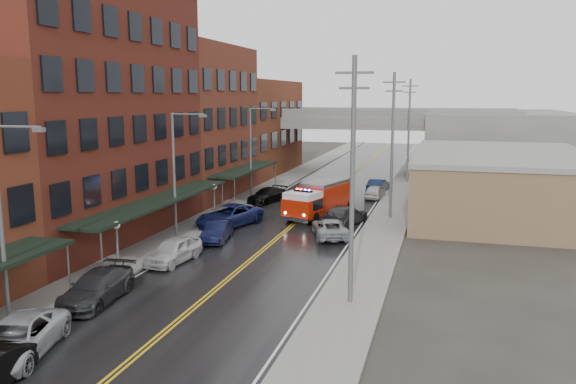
# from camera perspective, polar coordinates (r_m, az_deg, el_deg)

# --- Properties ---
(road) EXTENTS (11.00, 160.00, 0.02)m
(road) POSITION_cam_1_polar(r_m,az_deg,el_deg) (43.94, 0.27, -3.57)
(road) COLOR black
(road) RESTS_ON ground
(sidewalk_left) EXTENTS (3.00, 160.00, 0.15)m
(sidewalk_left) POSITION_cam_1_polar(r_m,az_deg,el_deg) (46.36, -8.47, -2.88)
(sidewalk_left) COLOR slate
(sidewalk_left) RESTS_ON ground
(sidewalk_right) EXTENTS (3.00, 160.00, 0.15)m
(sidewalk_right) POSITION_cam_1_polar(r_m,az_deg,el_deg) (42.62, 9.80, -4.05)
(sidewalk_right) COLOR slate
(sidewalk_right) RESTS_ON ground
(curb_left) EXTENTS (0.30, 160.00, 0.15)m
(curb_left) POSITION_cam_1_polar(r_m,az_deg,el_deg) (45.72, -6.58, -3.02)
(curb_left) COLOR gray
(curb_left) RESTS_ON ground
(curb_right) EXTENTS (0.30, 160.00, 0.15)m
(curb_right) POSITION_cam_1_polar(r_m,az_deg,el_deg) (42.81, 7.60, -3.93)
(curb_right) COLOR gray
(curb_right) RESTS_ON ground
(brick_building_b) EXTENTS (9.00, 20.00, 18.00)m
(brick_building_b) POSITION_cam_1_polar(r_m,az_deg,el_deg) (42.21, -20.27, 7.61)
(brick_building_b) COLOR #5D2518
(brick_building_b) RESTS_ON ground
(brick_building_c) EXTENTS (9.00, 15.00, 15.00)m
(brick_building_c) POSITION_cam_1_polar(r_m,az_deg,el_deg) (57.36, -9.85, 6.99)
(brick_building_c) COLOR brown
(brick_building_c) RESTS_ON ground
(brick_building_far) EXTENTS (9.00, 20.00, 12.00)m
(brick_building_far) POSITION_cam_1_polar(r_m,az_deg,el_deg) (73.60, -3.91, 6.54)
(brick_building_far) COLOR brown
(brick_building_far) RESTS_ON ground
(tan_building) EXTENTS (14.00, 22.00, 5.00)m
(tan_building) POSITION_cam_1_polar(r_m,az_deg,el_deg) (51.98, 20.64, 0.68)
(tan_building) COLOR olive
(tan_building) RESTS_ON ground
(right_far_block) EXTENTS (18.00, 30.00, 8.00)m
(right_far_block) POSITION_cam_1_polar(r_m,az_deg,el_deg) (81.70, 20.41, 4.86)
(right_far_block) COLOR slate
(right_far_block) RESTS_ON ground
(awning_1) EXTENTS (2.60, 18.00, 3.09)m
(awning_1) POSITION_cam_1_polar(r_m,az_deg,el_deg) (39.73, -12.95, -0.87)
(awning_1) COLOR black
(awning_1) RESTS_ON ground
(awning_2) EXTENTS (2.60, 13.00, 3.09)m
(awning_2) POSITION_cam_1_polar(r_m,az_deg,el_deg) (55.51, -4.29, 2.34)
(awning_2) COLOR black
(awning_2) RESTS_ON ground
(globe_lamp_1) EXTENTS (0.44, 0.44, 3.12)m
(globe_lamp_1) POSITION_cam_1_polar(r_m,az_deg,el_deg) (33.45, -17.00, -4.23)
(globe_lamp_1) COLOR #59595B
(globe_lamp_1) RESTS_ON ground
(globe_lamp_2) EXTENTS (0.44, 0.44, 3.12)m
(globe_lamp_2) POSITION_cam_1_polar(r_m,az_deg,el_deg) (45.57, -7.51, -0.21)
(globe_lamp_2) COLOR #59595B
(globe_lamp_2) RESTS_ON ground
(street_lamp_0) EXTENTS (2.64, 0.22, 9.00)m
(street_lamp_0) POSITION_cam_1_polar(r_m,az_deg,el_deg) (26.76, -26.83, -2.02)
(street_lamp_0) COLOR #59595B
(street_lamp_0) RESTS_ON ground
(street_lamp_1) EXTENTS (2.64, 0.22, 9.00)m
(street_lamp_1) POSITION_cam_1_polar(r_m,az_deg,el_deg) (39.83, -11.19, 2.42)
(street_lamp_1) COLOR #59595B
(street_lamp_1) RESTS_ON ground
(street_lamp_2) EXTENTS (2.64, 0.22, 9.00)m
(street_lamp_2) POSITION_cam_1_polar(r_m,az_deg,el_deg) (54.49, -3.57, 4.54)
(street_lamp_2) COLOR #59595B
(street_lamp_2) RESTS_ON ground
(utility_pole_0) EXTENTS (1.80, 0.24, 12.00)m
(utility_pole_0) POSITION_cam_1_polar(r_m,az_deg,el_deg) (26.82, 6.56, 1.44)
(utility_pole_0) COLOR #59595B
(utility_pole_0) RESTS_ON ground
(utility_pole_1) EXTENTS (1.80, 0.24, 12.00)m
(utility_pole_1) POSITION_cam_1_polar(r_m,az_deg,el_deg) (46.55, 10.55, 4.88)
(utility_pole_1) COLOR #59595B
(utility_pole_1) RESTS_ON ground
(utility_pole_2) EXTENTS (1.80, 0.24, 12.00)m
(utility_pole_2) POSITION_cam_1_polar(r_m,az_deg,el_deg) (66.45, 12.17, 6.25)
(utility_pole_2) COLOR #59595B
(utility_pole_2) RESTS_ON ground
(overpass) EXTENTS (40.00, 10.00, 7.50)m
(overpass) POSITION_cam_1_polar(r_m,az_deg,el_deg) (74.20, 6.93, 6.50)
(overpass) COLOR slate
(overpass) RESTS_ON ground
(fire_truck) EXTENTS (4.92, 8.46, 2.94)m
(fire_truck) POSITION_cam_1_polar(r_m,az_deg,el_deg) (47.40, 3.18, -0.64)
(fire_truck) COLOR #B21C08
(fire_truck) RESTS_ON ground
(parked_car_left_2) EXTENTS (3.78, 5.84, 1.50)m
(parked_car_left_2) POSITION_cam_1_polar(r_m,az_deg,el_deg) (25.10, -25.89, -13.29)
(parked_car_left_2) COLOR #ACB0B4
(parked_car_left_2) RESTS_ON ground
(parked_car_left_3) EXTENTS (2.54, 5.35, 1.51)m
(parked_car_left_3) POSITION_cam_1_polar(r_m,az_deg,el_deg) (29.86, -18.84, -9.13)
(parked_car_left_3) COLOR #28282B
(parked_car_left_3) RESTS_ON ground
(parked_car_left_4) EXTENTS (2.31, 4.74, 1.56)m
(parked_car_left_4) POSITION_cam_1_polar(r_m,az_deg,el_deg) (35.33, -11.56, -5.82)
(parked_car_left_4) COLOR silver
(parked_car_left_4) RESTS_ON ground
(parked_car_left_5) EXTENTS (2.23, 4.50, 1.42)m
(parked_car_left_5) POSITION_cam_1_polar(r_m,az_deg,el_deg) (39.99, -7.22, -3.97)
(parked_car_left_5) COLOR black
(parked_car_left_5) RESTS_ON ground
(parked_car_left_6) EXTENTS (4.55, 6.56, 1.66)m
(parked_car_left_6) POSITION_cam_1_polar(r_m,az_deg,el_deg) (44.29, -5.97, -2.42)
(parked_car_left_6) COLOR #151D50
(parked_car_left_6) RESTS_ON ground
(parked_car_left_7) EXTENTS (3.28, 5.20, 1.40)m
(parked_car_left_7) POSITION_cam_1_polar(r_m,az_deg,el_deg) (53.82, -2.15, -0.34)
(parked_car_left_7) COLOR black
(parked_car_left_7) RESTS_ON ground
(parked_car_right_0) EXTENTS (3.76, 5.43, 1.38)m
(parked_car_right_0) POSITION_cam_1_polar(r_m,az_deg,el_deg) (40.76, 4.28, -3.68)
(parked_car_right_0) COLOR gray
(parked_car_right_0) RESTS_ON ground
(parked_car_right_1) EXTENTS (3.54, 5.64, 1.52)m
(parked_car_right_1) POSITION_cam_1_polar(r_m,az_deg,el_deg) (44.90, 5.77, -2.34)
(parked_car_right_1) COLOR #2B2B2E
(parked_car_right_1) RESTS_ON ground
(parked_car_right_2) EXTENTS (1.86, 4.13, 1.38)m
(parked_car_right_2) POSITION_cam_1_polar(r_m,az_deg,el_deg) (56.48, 8.82, 0.02)
(parked_car_right_2) COLOR #BCBCBC
(parked_car_right_2) RESTS_ON ground
(parked_car_right_3) EXTENTS (2.04, 4.59, 1.46)m
(parked_car_right_3) POSITION_cam_1_polar(r_m,az_deg,el_deg) (60.13, 9.13, 0.65)
(parked_car_right_3) COLOR #0E1833
(parked_car_right_3) RESTS_ON ground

